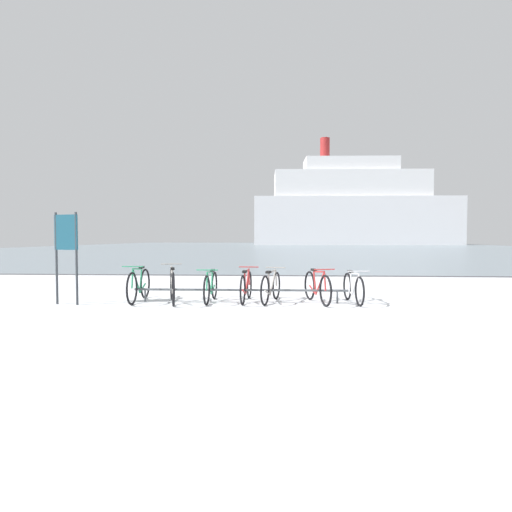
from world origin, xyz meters
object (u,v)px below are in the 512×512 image
at_px(bicycle_0, 139,285).
at_px(bicycle_6, 353,288).
at_px(bicycle_5, 317,287).
at_px(bicycle_3, 246,286).
at_px(ferry_ship, 353,209).
at_px(info_sign, 66,242).
at_px(bicycle_4, 271,287).
at_px(bicycle_1, 172,286).
at_px(bicycle_2, 211,287).

xyz_separation_m(bicycle_0, bicycle_6, (4.76, 0.09, -0.04)).
distance_m(bicycle_5, bicycle_6, 0.79).
xyz_separation_m(bicycle_3, ferry_ship, (15.06, 78.57, 6.87)).
bearing_deg(info_sign, bicycle_3, 9.62).
height_order(bicycle_3, ferry_ship, ferry_ship).
bearing_deg(ferry_ship, bicycle_6, -99.18).
bearing_deg(bicycle_3, bicycle_4, -6.57).
height_order(bicycle_0, bicycle_6, bicycle_0).
distance_m(bicycle_1, bicycle_6, 3.97).
relative_size(bicycle_2, bicycle_4, 1.02).
bearing_deg(bicycle_6, bicycle_2, -178.84).
height_order(bicycle_3, bicycle_5, bicycle_5).
xyz_separation_m(bicycle_0, info_sign, (-1.40, -0.50, 0.96)).
relative_size(bicycle_0, bicycle_2, 1.05).
xyz_separation_m(bicycle_0, ferry_ship, (17.46, 78.71, 6.84)).
height_order(bicycle_0, info_sign, info_sign).
distance_m(bicycle_2, bicycle_3, 0.79).
relative_size(bicycle_2, ferry_ship, 0.04).
bearing_deg(bicycle_4, info_sign, -172.41).
height_order(bicycle_0, bicycle_3, bicycle_0).
bearing_deg(bicycle_0, bicycle_4, 1.45).
distance_m(bicycle_5, info_sign, 5.48).
relative_size(bicycle_6, ferry_ship, 0.04).
bearing_deg(bicycle_6, bicycle_3, 178.81).
height_order(bicycle_1, bicycle_2, bicycle_1).
distance_m(bicycle_6, ferry_ship, 79.93).
bearing_deg(info_sign, bicycle_4, 7.59).
xyz_separation_m(bicycle_3, bicycle_5, (1.57, -0.12, 0.01)).
distance_m(bicycle_0, bicycle_6, 4.76).
relative_size(bicycle_2, info_sign, 0.81).
bearing_deg(ferry_ship, bicycle_0, -102.51).
distance_m(bicycle_1, info_sign, 2.42).
height_order(bicycle_1, bicycle_6, bicycle_1).
height_order(bicycle_2, bicycle_3, bicycle_3).
xyz_separation_m(bicycle_2, bicycle_5, (2.35, -0.01, 0.01)).
bearing_deg(bicycle_2, info_sign, -170.00).
distance_m(bicycle_0, bicycle_5, 3.97).
bearing_deg(bicycle_4, bicycle_1, -174.55).
bearing_deg(bicycle_5, bicycle_4, 176.96).
bearing_deg(bicycle_1, ferry_ship, 78.06).
relative_size(bicycle_2, bicycle_5, 0.99).
relative_size(info_sign, ferry_ship, 0.05).
bearing_deg(bicycle_1, bicycle_3, 9.55).
bearing_deg(bicycle_3, bicycle_5, -4.30).
relative_size(bicycle_2, bicycle_6, 1.02).
distance_m(bicycle_2, bicycle_5, 2.35).
bearing_deg(bicycle_5, bicycle_1, -177.25).
bearing_deg(bicycle_3, bicycle_1, -170.45).
xyz_separation_m(bicycle_4, ferry_ship, (14.51, 78.63, 6.87)).
distance_m(bicycle_1, bicycle_2, 0.84).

